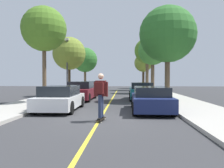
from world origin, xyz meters
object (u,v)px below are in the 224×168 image
Objects in this scene: parked_car_left_nearest at (60,98)px; skateboarder at (101,93)px; street_tree_left_nearest at (44,29)px; street_tree_right_far at (147,51)px; street_tree_left_far at (85,60)px; street_tree_right_nearest at (168,34)px; street_tree_right_near at (153,51)px; parked_car_right_nearest at (151,99)px; streetlamp at (67,63)px; skateboard at (101,119)px; parked_car_right_near at (141,91)px; street_tree_right_farthest at (143,63)px; fire_hydrant at (169,97)px; parked_car_left_far at (91,88)px; street_tree_left_near at (69,54)px; parked_car_left_near at (81,91)px.

skateboarder reaches higher than parked_car_left_nearest.
street_tree_right_far is (8.44, 17.53, 0.61)m from street_tree_left_nearest.
street_tree_left_far is 15.44m from street_tree_right_nearest.
parked_car_right_nearest is at bearing -97.44° from street_tree_right_near.
streetlamp is (-8.34, 3.04, -1.84)m from street_tree_right_nearest.
parked_car_left_nearest is 18.60m from street_tree_left_far.
street_tree_left_far is 6.56× the size of skateboard.
street_tree_right_far is at bearing 72.00° from parked_car_left_nearest.
street_tree_left_nearest is (-6.59, -3.60, 4.21)m from parked_car_right_near.
street_tree_left_far is (-1.84, 18.17, 3.51)m from parked_car_left_nearest.
street_tree_right_farthest reaches higher than skateboard.
street_tree_right_nearest is 9.91× the size of fire_hydrant.
parked_car_right_nearest is at bearing -95.17° from street_tree_right_far.
streetlamp is at bearing -124.86° from street_tree_right_far.
street_tree_right_farthest is (6.59, 15.28, 3.56)m from parked_car_left_far.
parked_car_right_near is at bearing -16.75° from streetlamp.
skateboard is at bearing -78.47° from street_tree_left_far.
streetlamp reaches higher than skateboard.
street_tree_right_nearest is 21.29m from street_tree_right_farthest.
street_tree_left_far is 0.79× the size of street_tree_right_far.
street_tree_left_far reaches higher than parked_car_right_near.
street_tree_left_nearest is at bearing -90.00° from street_tree_left_far.
street_tree_right_near is (1.84, 7.68, 4.12)m from parked_car_right_near.
parked_car_right_near is 8.61m from street_tree_left_nearest.
parked_car_right_nearest is at bearing -67.30° from parked_car_left_far.
street_tree_left_near is 13.78m from street_tree_right_far.
fire_hydrant is 10.06m from streetlamp.
street_tree_right_near is at bearing -26.15° from street_tree_left_far.
fire_hydrant is at bearing -91.75° from street_tree_right_near.
parked_car_right_nearest reaches higher than fire_hydrant.
street_tree_right_farthest is at bearing 89.17° from fire_hydrant.
fire_hydrant reaches higher than skateboard.
parked_car_left_far is 0.74× the size of street_tree_left_near.
parked_car_left_near is 13.02m from street_tree_left_far.
parked_car_right_near is 0.80× the size of street_tree_right_farthest.
parked_car_left_nearest is 3.89m from skateboarder.
skateboarder reaches higher than parked_car_left_far.
street_tree_left_nearest is at bearing -115.69° from street_tree_right_far.
skateboard is (-2.28, -2.86, -0.55)m from parked_car_right_nearest.
street_tree_left_near is 11.08m from fire_hydrant.
streetlamp is (-8.00, 5.50, 2.63)m from fire_hydrant.
parked_car_left_nearest is at bearing -78.10° from streetlamp.
fire_hydrant is 0.39× the size of skateboarder.
fire_hydrant is (-0.34, -23.74, -3.78)m from street_tree_right_farthest.
street_tree_left_near is at bearing -116.31° from street_tree_right_farthest.
parked_car_left_far reaches higher than parked_car_right_nearest.
parked_car_left_nearest is at bearing -103.95° from street_tree_right_farthest.
street_tree_right_near is at bearing -90.00° from street_tree_right_far.
parked_car_right_near is 20.59m from street_tree_right_farthest.
street_tree_right_nearest is (8.44, -12.90, 0.81)m from street_tree_left_far.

